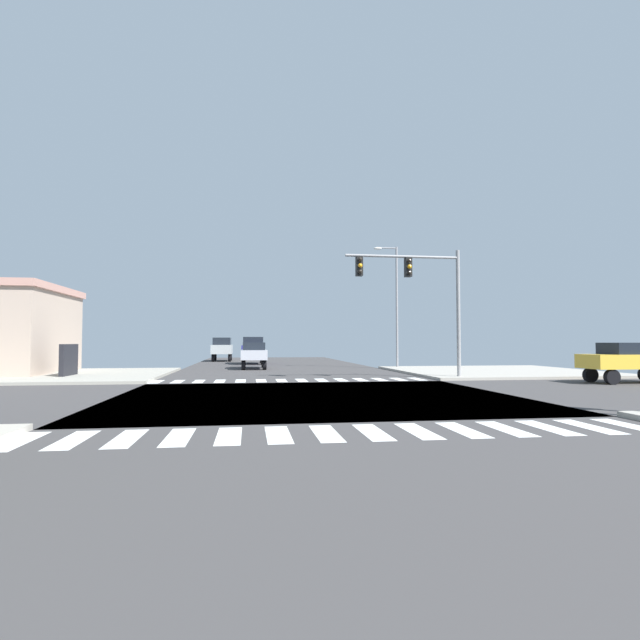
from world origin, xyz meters
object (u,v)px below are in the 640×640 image
Objects in this scene: street_lamp at (394,296)px; traffic_signal_mast at (416,283)px; suv_queued_1 at (222,347)px; sedan_trailing_4 at (254,353)px; suv_leading_2 at (253,348)px; sedan_nearside_1 at (629,359)px.

traffic_signal_mast is at bearing -100.22° from street_lamp.
suv_queued_1 reaches higher than sedan_trailing_4.
suv_leading_2 is at bearing 112.59° from traffic_signal_mast.
sedan_nearside_1 is 22.87m from sedan_trailing_4.
sedan_nearside_1 is 0.93× the size of suv_leading_2.
suv_queued_1 reaches higher than sedan_nearside_1.
traffic_signal_mast is 10.39m from street_lamp.
suv_leading_2 reaches higher than sedan_trailing_4.
suv_leading_2 is 8.11m from sedan_trailing_4.
street_lamp is at bearing 172.96° from sedan_trailing_4.
traffic_signal_mast is at bearing 112.59° from suv_leading_2.
street_lamp is at bearing 79.78° from traffic_signal_mast.
suv_queued_1 is 1.07× the size of sedan_trailing_4.
suv_queued_1 is (-20.24, 29.99, 0.28)m from sedan_nearside_1.
suv_queued_1 is at bearing -78.67° from sedan_trailing_4.
sedan_nearside_1 is 0.93× the size of suv_queued_1.
traffic_signal_mast reaches higher than sedan_trailing_4.
suv_queued_1 is at bearing 128.71° from street_lamp.
traffic_signal_mast is 1.56× the size of sedan_trailing_4.
suv_leading_2 is (-9.98, 9.34, -3.81)m from street_lamp.
street_lamp reaches higher than suv_leading_2.
suv_queued_1 is (-12.98, 16.20, -3.81)m from street_lamp.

